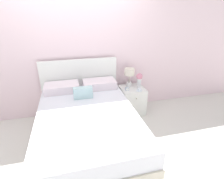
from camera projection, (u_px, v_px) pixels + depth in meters
The scene contains 8 objects.
ground_plane at pixel (82, 111), 3.67m from camera, with size 12.00×12.00×0.00m, color silver.
wall_back at pixel (77, 48), 3.20m from camera, with size 8.00×0.06×2.60m.
bed at pixel (87, 125), 2.69m from camera, with size 1.43×2.06×1.12m.
nightstand at pixel (132, 100), 3.57m from camera, with size 0.47×0.48×0.53m.
table_lamp at pixel (129, 74), 3.45m from camera, with size 0.20×0.20×0.37m.
flower_vase at pixel (139, 78), 3.48m from camera, with size 0.13×0.13×0.27m.
teacup at pixel (139, 90), 3.33m from camera, with size 0.12×0.12×0.05m.
alarm_clock at pixel (127, 89), 3.34m from camera, with size 0.06×0.06×0.06m.
Camera 1 is at (-0.18, -3.21, 1.93)m, focal length 28.00 mm.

